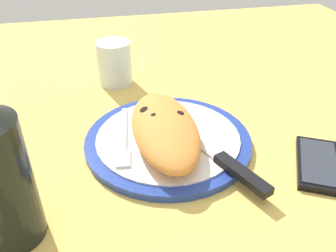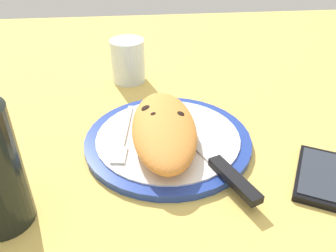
# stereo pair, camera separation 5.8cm
# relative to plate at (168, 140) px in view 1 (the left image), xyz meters

# --- Properties ---
(ground_plane) EXTENTS (1.50, 1.50, 0.03)m
(ground_plane) POSITION_rel_plate_xyz_m (0.00, 0.00, -0.02)
(ground_plane) COLOR #DBB756
(plate) EXTENTS (0.28, 0.28, 0.02)m
(plate) POSITION_rel_plate_xyz_m (0.00, 0.00, 0.00)
(plate) COLOR #233D99
(plate) RESTS_ON ground_plane
(calzone) EXTENTS (0.23, 0.11, 0.05)m
(calzone) POSITION_rel_plate_xyz_m (0.01, -0.01, 0.03)
(calzone) COLOR orange
(calzone) RESTS_ON plate
(fork) EXTENTS (0.17, 0.04, 0.00)m
(fork) POSITION_rel_plate_xyz_m (-0.00, -0.07, 0.01)
(fork) COLOR silver
(fork) RESTS_ON plate
(knife) EXTENTS (0.24, 0.11, 0.01)m
(knife) POSITION_rel_plate_xyz_m (0.09, 0.07, 0.01)
(knife) COLOR silver
(knife) RESTS_ON plate
(smartphone) EXTENTS (0.14, 0.11, 0.01)m
(smartphone) POSITION_rel_plate_xyz_m (0.11, 0.21, -0.00)
(smartphone) COLOR black
(smartphone) RESTS_ON ground_plane
(water_glass) EXTENTS (0.07, 0.07, 0.09)m
(water_glass) POSITION_rel_plate_xyz_m (-0.25, -0.06, 0.03)
(water_glass) COLOR silver
(water_glass) RESTS_ON ground_plane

